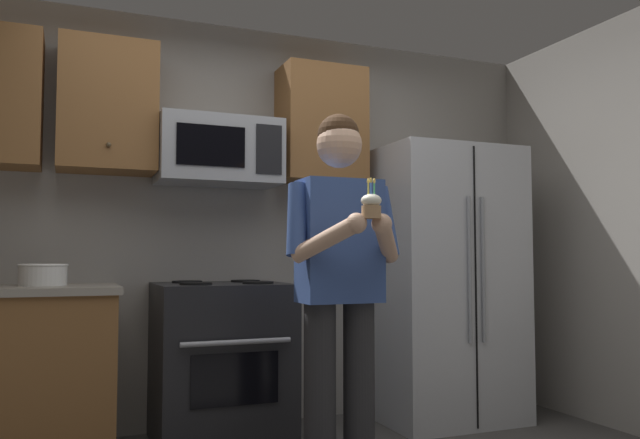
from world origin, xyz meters
name	(u,v)px	position (x,y,z in m)	size (l,w,h in m)	color
wall_back	(231,223)	(0.00, 1.75, 1.30)	(4.40, 0.10, 2.60)	gray
oven_range	(221,362)	(-0.15, 1.36, 0.46)	(0.76, 0.70, 0.93)	black
microwave	(219,152)	(-0.15, 1.48, 1.72)	(0.74, 0.41, 0.40)	#9EA0A5
refrigerator	(443,283)	(1.35, 1.32, 0.90)	(0.90, 0.75, 1.80)	#B7BABF
cabinet_row_upper	(121,109)	(-0.72, 1.53, 1.95)	(2.78, 0.36, 0.76)	brown
bowl_large_white	(43,274)	(-1.12, 1.42, 0.98)	(0.25, 0.25, 0.12)	white
person	(340,274)	(0.20, 0.41, 1.00)	(0.60, 0.48, 1.76)	#262628
cupcake	(371,205)	(0.20, 0.09, 1.29)	(0.09, 0.09, 0.17)	#A87F56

